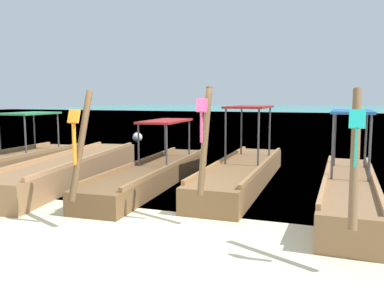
# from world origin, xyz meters

# --- Properties ---
(ground) EXTENTS (120.00, 120.00, 0.00)m
(ground) POSITION_xyz_m (0.00, 0.00, 0.00)
(ground) COLOR beige
(sea_water) EXTENTS (120.00, 120.00, 0.00)m
(sea_water) POSITION_xyz_m (0.00, 61.18, 0.00)
(sea_water) COLOR teal
(sea_water) RESTS_ON ground
(longtail_boat_blue_ribbon) EXTENTS (1.53, 5.63, 2.63)m
(longtail_boat_blue_ribbon) POSITION_xyz_m (-5.62, 3.22, 0.37)
(longtail_boat_blue_ribbon) COLOR brown
(longtail_boat_blue_ribbon) RESTS_ON ground
(longtail_boat_violet_ribbon) EXTENTS (2.29, 7.56, 2.37)m
(longtail_boat_violet_ribbon) POSITION_xyz_m (-3.53, 3.10, 0.33)
(longtail_boat_violet_ribbon) COLOR olive
(longtail_boat_violet_ribbon) RESTS_ON ground
(longtail_boat_orange_ribbon) EXTENTS (1.47, 7.41, 2.46)m
(longtail_boat_orange_ribbon) POSITION_xyz_m (-1.19, 3.54, 0.31)
(longtail_boat_orange_ribbon) COLOR brown
(longtail_boat_orange_ribbon) RESTS_ON ground
(longtail_boat_pink_ribbon) EXTENTS (1.25, 6.97, 2.53)m
(longtail_boat_pink_ribbon) POSITION_xyz_m (1.09, 4.18, 0.35)
(longtail_boat_pink_ribbon) COLOR brown
(longtail_boat_pink_ribbon) RESTS_ON ground
(longtail_boat_turquoise_ribbon) EXTENTS (1.20, 6.58, 2.46)m
(longtail_boat_turquoise_ribbon) POSITION_xyz_m (3.69, 2.76, 0.37)
(longtail_boat_turquoise_ribbon) COLOR olive
(longtail_boat_turquoise_ribbon) RESTS_ON ground
(mooring_buoy_near) EXTENTS (0.51, 0.51, 0.51)m
(mooring_buoy_near) POSITION_xyz_m (-6.29, 12.41, 0.26)
(mooring_buoy_near) COLOR white
(mooring_buoy_near) RESTS_ON sea_water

